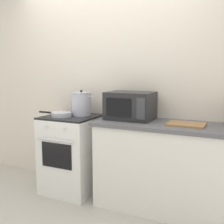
{
  "coord_description": "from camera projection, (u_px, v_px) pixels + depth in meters",
  "views": [
    {
      "loc": [
        1.48,
        -2.14,
        1.46
      ],
      "look_at": [
        0.18,
        0.6,
        1.0
      ],
      "focal_mm": 45.11,
      "sensor_mm": 36.0,
      "label": 1
    }
  ],
  "objects": [
    {
      "name": "back_wall",
      "position": [
        134.0,
        87.0,
        3.31
      ],
      "size": [
        4.4,
        0.1,
        2.5
      ],
      "primitive_type": "cube",
      "color": "silver",
      "rests_on": "ground_plane"
    },
    {
      "name": "lower_cabinet_right",
      "position": [
        176.0,
        170.0,
        2.87
      ],
      "size": [
        1.64,
        0.56,
        0.88
      ],
      "primitive_type": "cube",
      "color": "white",
      "rests_on": "ground_plane"
    },
    {
      "name": "ground_plane",
      "position": [
        69.0,
        220.0,
        2.76
      ],
      "size": [
        10.0,
        10.0,
        0.0
      ],
      "primitive_type": "plane",
      "color": "#B2ADA3"
    },
    {
      "name": "countertop_right",
      "position": [
        178.0,
        126.0,
        2.8
      ],
      "size": [
        1.7,
        0.6,
        0.04
      ],
      "primitive_type": "cube",
      "color": "#59595E",
      "rests_on": "lower_cabinet_right"
    },
    {
      "name": "frying_pan",
      "position": [
        61.0,
        114.0,
        3.26
      ],
      "size": [
        0.44,
        0.24,
        0.05
      ],
      "color": "silver",
      "rests_on": "stove"
    },
    {
      "name": "cutting_board",
      "position": [
        186.0,
        124.0,
        2.74
      ],
      "size": [
        0.36,
        0.26,
        0.02
      ],
      "primitive_type": "cube",
      "color": "#997047",
      "rests_on": "countertop_right"
    },
    {
      "name": "stock_pot",
      "position": [
        81.0,
        104.0,
        3.33
      ],
      "size": [
        0.32,
        0.24,
        0.3
      ],
      "color": "silver",
      "rests_on": "stove"
    },
    {
      "name": "microwave",
      "position": [
        130.0,
        106.0,
        3.05
      ],
      "size": [
        0.5,
        0.37,
        0.3
      ],
      "color": "#232326",
      "rests_on": "countertop_right"
    },
    {
      "name": "stove",
      "position": [
        72.0,
        154.0,
        3.37
      ],
      "size": [
        0.6,
        0.64,
        0.92
      ],
      "color": "white",
      "rests_on": "ground_plane"
    }
  ]
}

